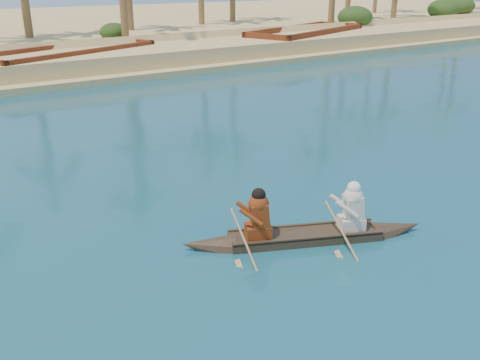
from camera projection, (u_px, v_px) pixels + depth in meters
sandy_embankment at (12, 34)px, 48.02m from camera, size 150.00×51.00×1.50m
shrub_cluster at (66, 44)px, 35.99m from camera, size 100.00×6.00×2.40m
canoe at (305, 228)px, 11.86m from camera, size 5.34×2.94×1.52m
barge_mid at (70, 63)px, 31.84m from camera, size 11.46×7.32×1.81m
barge_right at (306, 40)px, 42.06m from camera, size 12.50×7.60×1.98m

